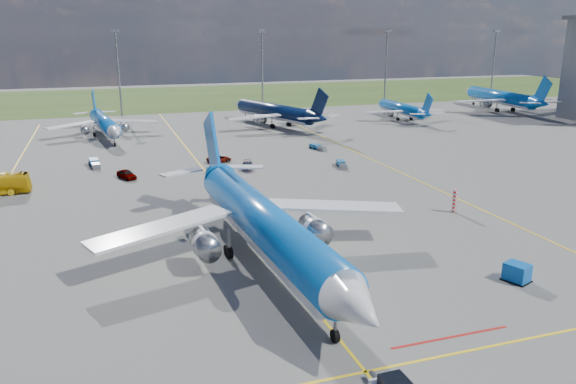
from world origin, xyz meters
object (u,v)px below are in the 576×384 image
object	(u,v)px
bg_jet_ene	(499,110)
uld_container	(517,272)
baggage_tug_e	(317,147)
service_car_a	(127,174)
baggage_tug_c	(95,163)
bg_jet_ne	(401,119)
main_airliner	(265,264)
service_car_c	(247,166)
baggage_tug_w	(341,164)
warning_post	(454,201)
service_car_b	(219,159)
bg_jet_n	(275,126)
bg_jet_nnw	(106,137)

from	to	relation	value
bg_jet_ene	uld_container	distance (m)	122.96
baggage_tug_e	uld_container	bearing A→B (deg)	-110.73
service_car_a	baggage_tug_c	size ratio (longest dim) A/B	0.79
bg_jet_ne	service_car_a	xyz separation A→B (m)	(-71.45, -41.46, 0.71)
main_airliner	baggage_tug_c	xyz separation A→B (m)	(-15.83, 49.09, 0.54)
service_car_c	baggage_tug_w	bearing A→B (deg)	3.78
baggage_tug_w	warning_post	bearing A→B (deg)	-68.70
bg_jet_ne	uld_container	xyz separation A→B (m)	(-39.54, -91.31, 0.83)
bg_jet_ene	baggage_tug_e	xyz separation A→B (m)	(-70.73, -35.79, 0.44)
service_car_c	baggage_tug_c	xyz separation A→B (m)	(-24.03, 10.16, -0.11)
service_car_c	service_car_b	bearing A→B (deg)	132.27
service_car_a	service_car_c	world-z (taller)	service_car_a
bg_jet_n	baggage_tug_e	distance (m)	29.83
bg_jet_ene	baggage_tug_w	world-z (taller)	bg_jet_ene
bg_jet_ene	main_airliner	bearing A→B (deg)	46.94
baggage_tug_c	warning_post	bearing A→B (deg)	-49.41
warning_post	service_car_c	bearing A→B (deg)	122.06
bg_jet_n	service_car_b	bearing A→B (deg)	40.56
service_car_b	main_airliner	bearing A→B (deg)	162.53
bg_jet_nnw	baggage_tug_c	distance (m)	28.32
bg_jet_ne	service_car_b	distance (m)	65.41
bg_jet_ne	baggage_tug_c	size ratio (longest dim) A/B	5.78
service_car_c	warning_post	bearing A→B (deg)	-41.84
service_car_b	baggage_tug_e	bearing A→B (deg)	-87.91
bg_jet_nnw	uld_container	bearing A→B (deg)	-76.51
bg_jet_ne	main_airliner	size ratio (longest dim) A/B	0.66
bg_jet_ene	baggage_tug_w	size ratio (longest dim) A/B	9.32
bg_jet_nnw	main_airliner	xyz separation A→B (m)	(13.52, -77.31, 0.00)
bg_jet_nnw	service_car_a	distance (m)	38.47
main_airliner	baggage_tug_c	size ratio (longest dim) A/B	8.79
service_car_b	baggage_tug_c	xyz separation A→B (m)	(-20.70, 3.38, -0.06)
warning_post	baggage_tug_c	world-z (taller)	warning_post
baggage_tug_c	service_car_c	bearing A→B (deg)	-29.02
main_airliner	bg_jet_n	bearing A→B (deg)	69.07
bg_jet_n	service_car_b	xyz separation A→B (m)	(-20.82, -34.70, 0.61)
main_airliner	baggage_tug_e	size ratio (longest dim) A/B	10.68
bg_jet_nnw	main_airliner	world-z (taller)	main_airliner
bg_jet_ne	baggage_tug_c	bearing A→B (deg)	24.88
warning_post	bg_jet_nnw	size ratio (longest dim) A/B	0.09
bg_jet_ne	bg_jet_ene	size ratio (longest dim) A/B	0.73
service_car_c	baggage_tug_e	world-z (taller)	service_car_c
bg_jet_nnw	bg_jet_ne	size ratio (longest dim) A/B	1.10
main_airliner	bg_jet_ene	bearing A→B (deg)	38.78
bg_jet_ene	service_car_a	world-z (taller)	bg_jet_ene
warning_post	main_airliner	distance (m)	28.63
baggage_tug_w	service_car_b	bearing A→B (deg)	165.44
bg_jet_ne	baggage_tug_e	xyz separation A→B (m)	(-35.10, -29.80, 0.44)
bg_jet_nnw	baggage_tug_w	size ratio (longest dim) A/B	7.53
bg_jet_ne	service_car_c	distance (m)	66.60
bg_jet_nnw	service_car_b	bearing A→B (deg)	-67.56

